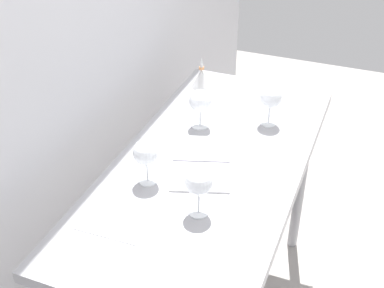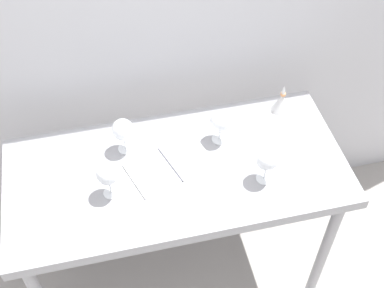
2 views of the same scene
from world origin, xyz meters
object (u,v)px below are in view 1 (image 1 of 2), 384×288
Objects in this scene: wine_glass_far_right at (200,102)px; wine_glass_near_right at (271,97)px; wine_glass_near_left at (199,182)px; tasting_sheet_upper at (118,218)px; tasting_sheet_lower at (231,106)px; decanter_funnel at (201,78)px; wine_glass_far_left at (146,153)px; open_notebook at (201,162)px.

wine_glass_near_right reaches higher than wine_glass_far_right.
wine_glass_near_left is (-0.49, -0.18, 0.01)m from wine_glass_far_right.
tasting_sheet_upper is 0.82m from tasting_sheet_lower.
wine_glass_near_left is at bearing -159.86° from decanter_funnel.
tasting_sheet_upper is (-0.73, 0.29, -0.12)m from wine_glass_near_right.
wine_glass_near_right is 0.23m from tasting_sheet_lower.
wine_glass_far_right is 0.28m from wine_glass_near_right.
wine_glass_far_left is at bearing 174.76° from wine_glass_far_right.
tasting_sheet_lower is (0.81, -0.10, 0.00)m from tasting_sheet_upper.
wine_glass_near_left is at bearing -159.70° from wine_glass_far_right.
tasting_sheet_upper is (-0.37, 0.14, -0.00)m from open_notebook.
tasting_sheet_lower is at bearing -17.38° from wine_glass_far_right.
wine_glass_near_right is 0.80× the size of tasting_sheet_upper.
tasting_sheet_upper is at bearing -175.38° from decanter_funnel.
tasting_sheet_lower is 1.71× the size of decanter_funnel.
decanter_funnel is (0.32, 0.12, -0.06)m from wine_glass_far_right.
wine_glass_far_right reaches higher than decanter_funnel.
decanter_funnel is at bearing 3.09° from tasting_sheet_upper.
wine_glass_far_right reaches higher than tasting_sheet_upper.
wine_glass_near_left is at bearing 173.78° from wine_glass_near_right.
wine_glass_far_left reaches higher than tasting_sheet_lower.
tasting_sheet_lower is at bearing -123.43° from decanter_funnel.
tasting_sheet_upper is (-0.20, 0.00, -0.11)m from wine_glass_far_left.
wine_glass_far_left is 0.73m from decanter_funnel.
wine_glass_far_right is 0.93× the size of wine_glass_near_left.
decanter_funnel is at bearing 67.95° from tasting_sheet_lower.
open_notebook is 1.55× the size of tasting_sheet_lower.
tasting_sheet_lower is at bearing -14.16° from open_notebook.
wine_glass_near_right is 0.99× the size of wine_glass_near_left.
open_notebook is 0.60m from decanter_funnel.
open_notebook is (0.25, 0.09, -0.12)m from wine_glass_near_left.
wine_glass_near_right reaches higher than tasting_sheet_upper.
tasting_sheet_upper is at bearing -175.88° from tasting_sheet_lower.
tasting_sheet_lower is (0.08, 0.19, -0.12)m from wine_glass_near_right.
wine_glass_far_left is at bearing 122.99° from open_notebook.
wine_glass_near_left is at bearing -158.88° from tasting_sheet_lower.
wine_glass_far_right is at bearing -160.11° from decanter_funnel.
tasting_sheet_upper is at bearing 179.06° from wine_glass_far_left.
wine_glass_far_right is 0.64× the size of tasting_sheet_lower.
wine_glass_near_left is at bearing -63.61° from tasting_sheet_upper.
wine_glass_far_right is at bearing 20.30° from wine_glass_near_left.
wine_glass_near_right is at bearing -102.46° from tasting_sheet_lower.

